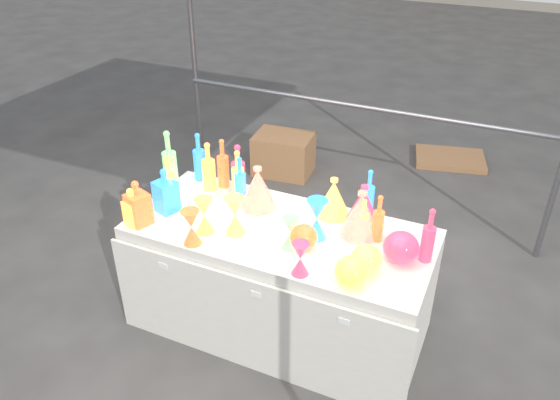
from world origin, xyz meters
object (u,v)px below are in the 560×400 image
at_px(lampshade_0, 258,187).
at_px(cardboard_box_closed, 283,154).
at_px(hourglass_0, 191,227).
at_px(bottle_0, 209,166).
at_px(globe_0, 351,273).
at_px(decanter_0, 132,207).
at_px(display_table, 279,280).

bearing_deg(lampshade_0, cardboard_box_closed, 99.76).
height_order(hourglass_0, lampshade_0, lampshade_0).
distance_m(bottle_0, globe_0, 1.28).
xyz_separation_m(cardboard_box_closed, lampshade_0, (0.62, -1.77, 0.69)).
distance_m(globe_0, lampshade_0, 0.91).
bearing_deg(bottle_0, cardboard_box_closed, 97.73).
bearing_deg(hourglass_0, decanter_0, 176.85).
xyz_separation_m(display_table, decanter_0, (-0.81, -0.30, 0.50)).
bearing_deg(hourglass_0, lampshade_0, 72.85).
bearing_deg(decanter_0, display_table, 41.55).
height_order(display_table, cardboard_box_closed, display_table).
bearing_deg(bottle_0, hourglass_0, -68.25).
xyz_separation_m(display_table, cardboard_box_closed, (-0.85, 1.96, -0.17)).
bearing_deg(globe_0, lampshade_0, 147.85).
xyz_separation_m(hourglass_0, lampshade_0, (0.16, 0.52, 0.03)).
relative_size(display_table, bottle_0, 5.45).
xyz_separation_m(cardboard_box_closed, decanter_0, (0.04, -2.26, 0.67)).
bearing_deg(decanter_0, lampshade_0, 61.45).
distance_m(display_table, cardboard_box_closed, 2.15).
xyz_separation_m(bottle_0, globe_0, (1.16, -0.54, -0.10)).
height_order(globe_0, lampshade_0, lampshade_0).
height_order(bottle_0, hourglass_0, bottle_0).
bearing_deg(hourglass_0, globe_0, 1.97).
relative_size(decanter_0, hourglass_0, 1.14).
xyz_separation_m(decanter_0, lampshade_0, (0.58, 0.49, 0.01)).
bearing_deg(lampshade_0, hourglass_0, -116.70).
relative_size(bottle_0, lampshade_0, 1.23).
xyz_separation_m(cardboard_box_closed, bottle_0, (0.23, -1.71, 0.72)).
height_order(hourglass_0, globe_0, hourglass_0).
distance_m(hourglass_0, globe_0, 0.93).
distance_m(decanter_0, lampshade_0, 0.76).
bearing_deg(display_table, decanter_0, -159.56).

